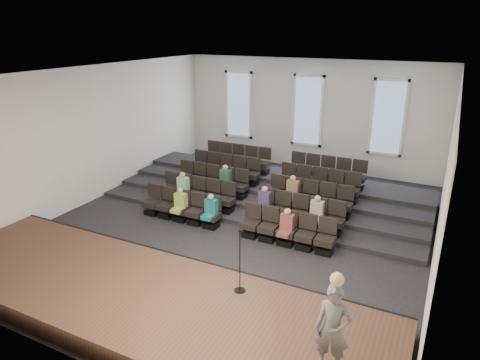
# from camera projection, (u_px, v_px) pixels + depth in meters

# --- Properties ---
(ground) EXTENTS (14.00, 14.00, 0.00)m
(ground) POSITION_uv_depth(u_px,v_px,m) (239.00, 225.00, 14.42)
(ground) COLOR black
(ground) RESTS_ON ground
(ceiling) EXTENTS (12.00, 14.00, 0.02)m
(ceiling) POSITION_uv_depth(u_px,v_px,m) (238.00, 72.00, 12.72)
(ceiling) COLOR white
(ceiling) RESTS_ON ground
(wall_back) EXTENTS (12.00, 0.04, 5.00)m
(wall_back) POSITION_uv_depth(u_px,v_px,m) (308.00, 115.00, 19.48)
(wall_back) COLOR silver
(wall_back) RESTS_ON ground
(wall_front) EXTENTS (12.00, 0.04, 5.00)m
(wall_front) POSITION_uv_depth(u_px,v_px,m) (63.00, 251.00, 7.66)
(wall_front) COLOR silver
(wall_front) RESTS_ON ground
(wall_left) EXTENTS (0.04, 14.00, 5.00)m
(wall_left) POSITION_uv_depth(u_px,v_px,m) (96.00, 133.00, 16.11)
(wall_left) COLOR silver
(wall_left) RESTS_ON ground
(wall_right) EXTENTS (0.04, 14.00, 5.00)m
(wall_right) POSITION_uv_depth(u_px,v_px,m) (446.00, 182.00, 11.03)
(wall_right) COLOR silver
(wall_right) RESTS_ON ground
(stage) EXTENTS (11.80, 3.60, 0.50)m
(stage) POSITION_uv_depth(u_px,v_px,m) (141.00, 299.00, 10.04)
(stage) COLOR #472B1E
(stage) RESTS_ON ground
(stage_lip) EXTENTS (11.80, 0.06, 0.52)m
(stage_lip) POSITION_uv_depth(u_px,v_px,m) (183.00, 264.00, 11.53)
(stage_lip) COLOR black
(stage_lip) RESTS_ON ground
(risers) EXTENTS (11.80, 4.80, 0.60)m
(risers) POSITION_uv_depth(u_px,v_px,m) (274.00, 189.00, 17.02)
(risers) COLOR black
(risers) RESTS_ON ground
(seating_rows) EXTENTS (6.80, 4.70, 1.67)m
(seating_rows) POSITION_uv_depth(u_px,v_px,m) (258.00, 191.00, 15.48)
(seating_rows) COLOR black
(seating_rows) RESTS_ON ground
(windows) EXTENTS (8.44, 0.10, 3.24)m
(windows) POSITION_uv_depth(u_px,v_px,m) (308.00, 111.00, 19.35)
(windows) COLOR white
(windows) RESTS_ON wall_back
(audience) EXTENTS (5.45, 2.64, 1.10)m
(audience) POSITION_uv_depth(u_px,v_px,m) (243.00, 199.00, 14.41)
(audience) COLOR #9BB448
(audience) RESTS_ON seating_rows
(speaker) EXTENTS (0.65, 0.45, 1.71)m
(speaker) POSITION_uv_depth(u_px,v_px,m) (333.00, 329.00, 7.39)
(speaker) COLOR #585654
(speaker) RESTS_ON stage
(mic_stand) EXTENTS (0.27, 0.27, 1.59)m
(mic_stand) POSITION_uv_depth(u_px,v_px,m) (240.00, 273.00, 9.79)
(mic_stand) COLOR black
(mic_stand) RESTS_ON stage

